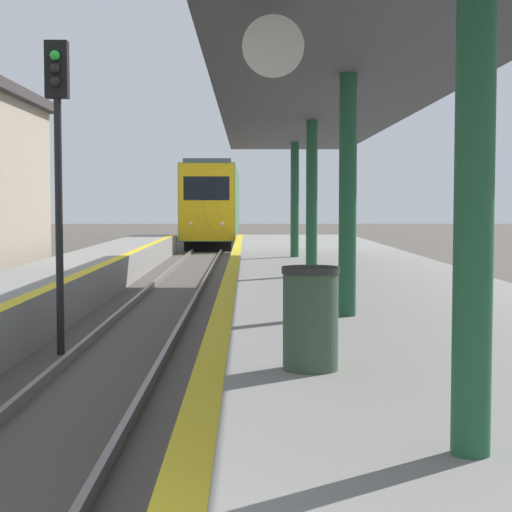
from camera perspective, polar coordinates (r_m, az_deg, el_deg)
name	(u,v)px	position (r m, az deg, el deg)	size (l,w,h in m)	color
train	(215,204)	(53.16, -2.76, 3.46)	(2.83, 22.06, 4.69)	black
signal_mid	(58,139)	(14.04, -13.08, 7.64)	(0.36, 0.31, 5.00)	black
station_canopy	(326,100)	(15.10, 4.71, 10.34)	(3.80, 26.04, 3.51)	#1E5133
trash_bin	(311,318)	(7.96, 3.66, -4.15)	(0.54, 0.54, 0.96)	#384C38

